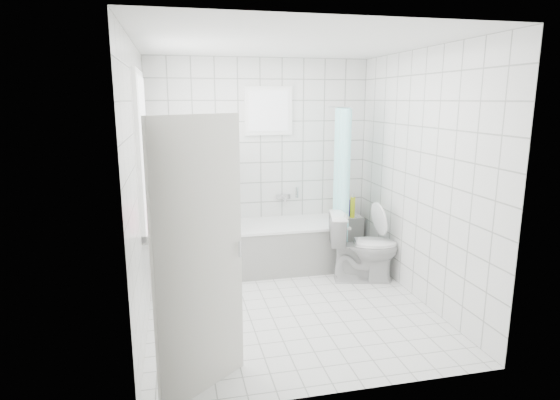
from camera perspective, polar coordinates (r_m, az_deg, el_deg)
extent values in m
plane|color=white|center=(4.96, 1.03, -12.79)|extent=(3.00, 3.00, 0.00)
plane|color=white|center=(4.52, 1.16, 18.61)|extent=(3.00, 3.00, 0.00)
cube|color=white|center=(6.01, -2.36, 4.59)|extent=(2.80, 0.02, 2.60)
cube|color=white|center=(3.16, 7.64, -2.47)|extent=(2.80, 0.02, 2.60)
cube|color=white|center=(4.44, -16.72, 1.38)|extent=(0.02, 3.00, 2.60)
cube|color=white|center=(5.08, 16.62, 2.69)|extent=(0.02, 3.00, 2.60)
cube|color=white|center=(4.70, -16.17, 5.67)|extent=(0.01, 0.90, 1.40)
cube|color=white|center=(5.94, -1.37, 10.80)|extent=(0.50, 0.01, 0.50)
cube|color=white|center=(4.83, -15.12, -3.05)|extent=(0.18, 1.02, 0.08)
cube|color=silver|center=(3.32, -9.71, -7.22)|extent=(0.65, 0.53, 2.00)
cube|color=white|center=(5.92, 0.18, -5.71)|extent=(1.53, 0.75, 0.55)
cube|color=white|center=(5.84, 0.18, -3.00)|extent=(1.55, 0.77, 0.03)
cube|color=white|center=(5.62, -8.09, -1.78)|extent=(0.15, 0.85, 1.50)
cube|color=white|center=(6.42, 8.10, -4.38)|extent=(0.40, 0.24, 0.55)
imported|color=silver|center=(5.57, 10.15, -5.65)|extent=(0.88, 0.63, 0.81)
cylinder|color=silver|center=(5.81, 7.27, 11.17)|extent=(0.02, 0.80, 0.02)
cube|color=silver|center=(6.11, 0.39, 0.44)|extent=(0.18, 0.06, 0.06)
imported|color=#3399E7|center=(4.61, -15.16, -2.11)|extent=(0.11, 0.11, 0.18)
imported|color=white|center=(4.88, -15.08, -0.69)|extent=(0.14, 0.14, 0.28)
imported|color=#AF57A6|center=(5.10, -14.97, -0.53)|extent=(0.14, 0.14, 0.21)
imported|color=#F65F93|center=(4.45, -15.27, -1.83)|extent=(0.16, 0.16, 0.30)
imported|color=silver|center=(4.76, -15.10, -1.68)|extent=(0.14, 0.14, 0.18)
cylinder|color=#F4FF1A|center=(6.28, 8.84, -0.89)|extent=(0.06, 0.06, 0.28)
cylinder|color=#2A19CC|center=(6.36, 8.41, -0.93)|extent=(0.06, 0.06, 0.23)
cylinder|color=red|center=(6.34, 7.81, -0.93)|extent=(0.06, 0.06, 0.23)
cylinder|color=#18942C|center=(6.23, 7.78, -1.16)|extent=(0.06, 0.06, 0.24)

